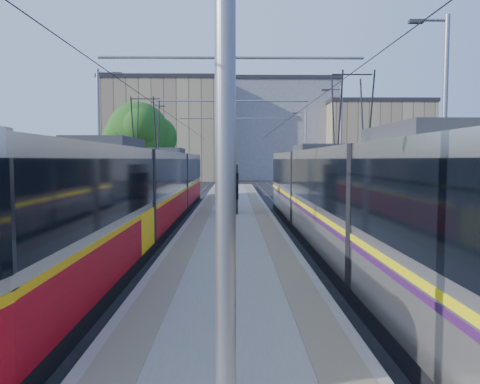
{
  "coord_description": "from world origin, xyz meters",
  "views": [
    {
      "loc": [
        0.08,
        -8.47,
        2.98
      ],
      "look_at": [
        0.34,
        11.3,
        1.6
      ],
      "focal_mm": 35.0,
      "sensor_mm": 36.0,
      "label": 1
    }
  ],
  "objects": [
    {
      "name": "tree",
      "position": [
        -6.34,
        24.74,
        4.73
      ],
      "size": [
        4.81,
        4.45,
        6.99
      ],
      "color": "#382314",
      "rests_on": "ground"
    },
    {
      "name": "tram_left",
      "position": [
        -3.6,
        11.26,
        1.71
      ],
      "size": [
        2.43,
        31.2,
        5.5
      ],
      "color": "black",
      "rests_on": "ground"
    },
    {
      "name": "ground",
      "position": [
        0.0,
        0.0,
        0.0
      ],
      "size": [
        160.0,
        160.0,
        0.0
      ],
      "primitive_type": "plane",
      "color": "black",
      "rests_on": "ground"
    },
    {
      "name": "platform",
      "position": [
        0.0,
        17.0,
        0.15
      ],
      "size": [
        4.0,
        50.0,
        0.3
      ],
      "primitive_type": "cube",
      "color": "gray",
      "rests_on": "ground"
    },
    {
      "name": "building_centre",
      "position": [
        6.0,
        64.0,
        7.33
      ],
      "size": [
        18.36,
        14.28,
        14.65
      ],
      "color": "gray",
      "rests_on": "ground"
    },
    {
      "name": "tactile_strip_right",
      "position": [
        1.45,
        17.0,
        0.3
      ],
      "size": [
        0.7,
        50.0,
        0.01
      ],
      "primitive_type": "cube",
      "color": "gray",
      "rests_on": "platform"
    },
    {
      "name": "tram_right",
      "position": [
        3.6,
        5.57,
        1.86
      ],
      "size": [
        2.43,
        28.33,
        5.5
      ],
      "color": "black",
      "rests_on": "ground"
    },
    {
      "name": "building_left",
      "position": [
        -10.0,
        60.0,
        7.14
      ],
      "size": [
        16.32,
        12.24,
        14.27
      ],
      "color": "tan",
      "rests_on": "ground"
    },
    {
      "name": "building_right",
      "position": [
        20.0,
        58.0,
        5.54
      ],
      "size": [
        14.28,
        10.2,
        11.07
      ],
      "color": "tan",
      "rests_on": "ground"
    },
    {
      "name": "catenary",
      "position": [
        0.0,
        14.15,
        4.52
      ],
      "size": [
        9.2,
        70.0,
        7.0
      ],
      "color": "gray",
      "rests_on": "platform"
    },
    {
      "name": "street_lamps",
      "position": [
        -0.0,
        21.0,
        4.18
      ],
      "size": [
        15.18,
        38.22,
        8.0
      ],
      "color": "gray",
      "rests_on": "ground"
    },
    {
      "name": "shelter",
      "position": [
        -0.1,
        14.71,
        1.58
      ],
      "size": [
        0.83,
        1.19,
        2.44
      ],
      "rotation": [
        0.0,
        0.0,
        0.14
      ],
      "color": "black",
      "rests_on": "platform"
    },
    {
      "name": "rails",
      "position": [
        0.0,
        17.0,
        0.02
      ],
      "size": [
        8.71,
        70.0,
        0.03
      ],
      "color": "gray",
      "rests_on": "ground"
    },
    {
      "name": "tactile_strip_left",
      "position": [
        -1.45,
        17.0,
        0.3
      ],
      "size": [
        0.7,
        50.0,
        0.01
      ],
      "primitive_type": "cube",
      "color": "gray",
      "rests_on": "platform"
    }
  ]
}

